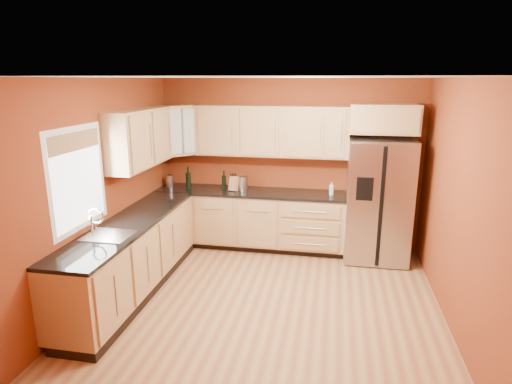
% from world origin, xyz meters
% --- Properties ---
extents(floor, '(4.00, 4.00, 0.00)m').
position_xyz_m(floor, '(0.00, 0.00, 0.00)').
color(floor, brown).
rests_on(floor, ground).
extents(ceiling, '(4.00, 4.00, 0.00)m').
position_xyz_m(ceiling, '(0.00, 0.00, 2.60)').
color(ceiling, silver).
rests_on(ceiling, wall_back).
extents(wall_back, '(4.00, 0.04, 2.60)m').
position_xyz_m(wall_back, '(0.00, 2.00, 1.30)').
color(wall_back, maroon).
rests_on(wall_back, floor).
extents(wall_front, '(4.00, 0.04, 2.60)m').
position_xyz_m(wall_front, '(0.00, -2.00, 1.30)').
color(wall_front, maroon).
rests_on(wall_front, floor).
extents(wall_left, '(0.04, 4.00, 2.60)m').
position_xyz_m(wall_left, '(-2.00, 0.00, 1.30)').
color(wall_left, maroon).
rests_on(wall_left, floor).
extents(wall_right, '(0.04, 4.00, 2.60)m').
position_xyz_m(wall_right, '(2.00, 0.00, 1.30)').
color(wall_right, maroon).
rests_on(wall_right, floor).
extents(base_cabinets_back, '(2.90, 0.60, 0.88)m').
position_xyz_m(base_cabinets_back, '(-0.55, 1.70, 0.44)').
color(base_cabinets_back, tan).
rests_on(base_cabinets_back, floor).
extents(base_cabinets_left, '(0.60, 2.80, 0.88)m').
position_xyz_m(base_cabinets_left, '(-1.70, 0.00, 0.44)').
color(base_cabinets_left, tan).
rests_on(base_cabinets_left, floor).
extents(countertop_back, '(2.90, 0.62, 0.04)m').
position_xyz_m(countertop_back, '(-0.55, 1.69, 0.90)').
color(countertop_back, black).
rests_on(countertop_back, base_cabinets_back).
extents(countertop_left, '(0.62, 2.80, 0.04)m').
position_xyz_m(countertop_left, '(-1.69, 0.00, 0.90)').
color(countertop_left, black).
rests_on(countertop_left, base_cabinets_left).
extents(upper_cabinets_back, '(2.30, 0.33, 0.75)m').
position_xyz_m(upper_cabinets_back, '(-0.25, 1.83, 1.83)').
color(upper_cabinets_back, tan).
rests_on(upper_cabinets_back, wall_back).
extents(upper_cabinets_left, '(0.33, 1.35, 0.75)m').
position_xyz_m(upper_cabinets_left, '(-1.83, 0.72, 1.83)').
color(upper_cabinets_left, tan).
rests_on(upper_cabinets_left, wall_left).
extents(corner_upper_cabinet, '(0.67, 0.67, 0.75)m').
position_xyz_m(corner_upper_cabinet, '(-1.67, 1.67, 1.83)').
color(corner_upper_cabinet, tan).
rests_on(corner_upper_cabinet, wall_back).
extents(over_fridge_cabinet, '(0.92, 0.60, 0.40)m').
position_xyz_m(over_fridge_cabinet, '(1.35, 1.70, 2.05)').
color(over_fridge_cabinet, tan).
rests_on(over_fridge_cabinet, wall_back).
extents(refrigerator, '(0.90, 0.75, 1.78)m').
position_xyz_m(refrigerator, '(1.35, 1.62, 0.89)').
color(refrigerator, '#B2B3B7').
rests_on(refrigerator, floor).
extents(window, '(0.03, 0.90, 1.00)m').
position_xyz_m(window, '(-1.98, -0.50, 1.55)').
color(window, white).
rests_on(window, wall_left).
extents(sink_faucet, '(0.50, 0.42, 0.30)m').
position_xyz_m(sink_faucet, '(-1.69, -0.50, 1.07)').
color(sink_faucet, silver).
rests_on(sink_faucet, countertop_left).
extents(canister_left, '(0.12, 0.12, 0.19)m').
position_xyz_m(canister_left, '(-1.85, 1.72, 1.01)').
color(canister_left, '#B2B3B7').
rests_on(canister_left, countertop_back).
extents(canister_right, '(0.15, 0.15, 0.22)m').
position_xyz_m(canister_right, '(-0.65, 1.71, 1.03)').
color(canister_right, '#B2B3B7').
rests_on(canister_right, countertop_back).
extents(wine_bottle_a, '(0.07, 0.07, 0.30)m').
position_xyz_m(wine_bottle_a, '(-0.96, 1.70, 1.07)').
color(wine_bottle_a, black).
rests_on(wine_bottle_a, countertop_back).
extents(wine_bottle_b, '(0.08, 0.08, 0.36)m').
position_xyz_m(wine_bottle_b, '(-1.51, 1.61, 1.10)').
color(wine_bottle_b, black).
rests_on(wine_bottle_b, countertop_back).
extents(knife_block, '(0.14, 0.14, 0.22)m').
position_xyz_m(knife_block, '(-0.80, 1.67, 1.03)').
color(knife_block, '#AC7C53').
rests_on(knife_block, countertop_back).
extents(soap_dispenser, '(0.06, 0.06, 0.19)m').
position_xyz_m(soap_dispenser, '(0.68, 1.68, 1.01)').
color(soap_dispenser, silver).
rests_on(soap_dispenser, countertop_back).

